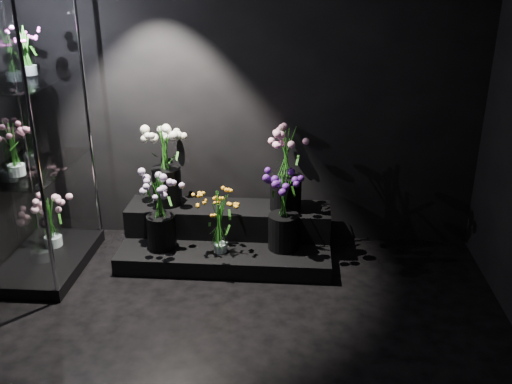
# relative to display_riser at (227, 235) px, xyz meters

# --- Properties ---
(floor) EXTENTS (4.00, 4.00, 0.00)m
(floor) POSITION_rel_display_riser_xyz_m (0.17, -1.64, -0.17)
(floor) COLOR black
(floor) RESTS_ON ground
(wall_back) EXTENTS (4.00, 0.00, 4.00)m
(wall_back) POSITION_rel_display_riser_xyz_m (0.17, 0.36, 1.23)
(wall_back) COLOR black
(wall_back) RESTS_ON floor
(display_riser) EXTENTS (1.80, 0.80, 0.40)m
(display_riser) POSITION_rel_display_riser_xyz_m (0.00, 0.00, 0.00)
(display_riser) COLOR black
(display_riser) RESTS_ON floor
(display_case) EXTENTS (0.64, 1.06, 2.33)m
(display_case) POSITION_rel_display_riser_xyz_m (-1.49, -0.37, 1.00)
(display_case) COLOR black
(display_case) RESTS_ON floor
(bouquet_orange_bells) EXTENTS (0.37, 0.37, 0.53)m
(bouquet_orange_bells) POSITION_rel_display_riser_xyz_m (-0.03, -0.27, 0.26)
(bouquet_orange_bells) COLOR white
(bouquet_orange_bells) RESTS_ON display_riser
(bouquet_lilac) EXTENTS (0.42, 0.42, 0.65)m
(bouquet_lilac) POSITION_rel_display_riser_xyz_m (-0.53, -0.22, 0.35)
(bouquet_lilac) COLOR black
(bouquet_lilac) RESTS_ON display_riser
(bouquet_purple) EXTENTS (0.40, 0.40, 0.66)m
(bouquet_purple) POSITION_rel_display_riser_xyz_m (0.50, -0.16, 0.35)
(bouquet_purple) COLOR black
(bouquet_purple) RESTS_ON display_riser
(bouquet_cream_roses) EXTENTS (0.49, 0.49, 0.72)m
(bouquet_cream_roses) POSITION_rel_display_riser_xyz_m (-0.54, 0.12, 0.66)
(bouquet_cream_roses) COLOR black
(bouquet_cream_roses) RESTS_ON display_riser
(bouquet_pink_roses) EXTENTS (0.46, 0.46, 0.73)m
(bouquet_pink_roses) POSITION_rel_display_riser_xyz_m (0.51, 0.10, 0.64)
(bouquet_pink_roses) COLOR black
(bouquet_pink_roses) RESTS_ON display_riser
(bouquet_case_pink) EXTENTS (0.32, 0.32, 0.42)m
(bouquet_case_pink) POSITION_rel_display_riser_xyz_m (-1.52, -0.57, 0.96)
(bouquet_case_pink) COLOR white
(bouquet_case_pink) RESTS_ON display_case
(bouquet_case_magenta) EXTENTS (0.21, 0.21, 0.37)m
(bouquet_case_magenta) POSITION_rel_display_riser_xyz_m (-1.49, -0.19, 1.62)
(bouquet_case_magenta) COLOR white
(bouquet_case_magenta) RESTS_ON display_case
(bouquet_case_base_pink) EXTENTS (0.37, 0.37, 0.45)m
(bouquet_case_base_pink) POSITION_rel_display_riser_xyz_m (-1.50, -0.19, 0.18)
(bouquet_case_base_pink) COLOR white
(bouquet_case_base_pink) RESTS_ON display_case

